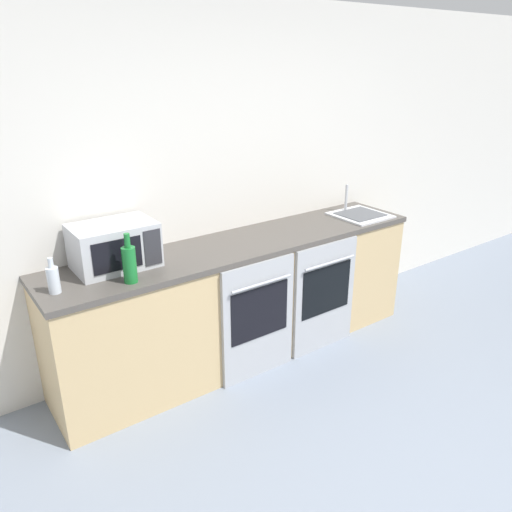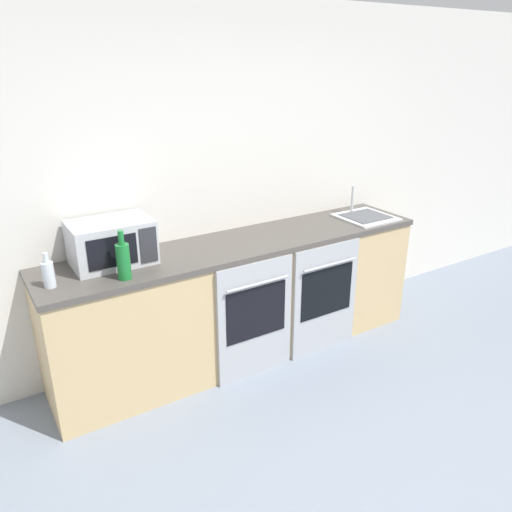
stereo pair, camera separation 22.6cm
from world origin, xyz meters
name	(u,v)px [view 1 (the left image)]	position (x,y,z in m)	size (l,w,h in m)	color
wall_back	(218,184)	(0.00, 2.28, 1.30)	(10.00, 0.06, 2.60)	silver
counter_back	(243,299)	(0.00, 1.96, 0.47)	(2.94, 0.61, 0.94)	tan
oven_left	(259,320)	(-0.08, 1.65, 0.46)	(0.60, 0.06, 0.89)	#A8AAAF
oven_right	(325,296)	(0.56, 1.65, 0.46)	(0.60, 0.06, 0.89)	#A8AAAF
microwave	(114,246)	(-0.93, 2.05, 1.08)	(0.51, 0.35, 0.29)	#B7BABF
bottle_clear	(53,279)	(-1.35, 1.88, 1.02)	(0.07, 0.07, 0.21)	silver
bottle_green	(129,263)	(-0.94, 1.77, 1.06)	(0.08, 0.08, 0.31)	#19722D
sink	(360,214)	(1.17, 1.91, 0.95)	(0.42, 0.43, 0.24)	silver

